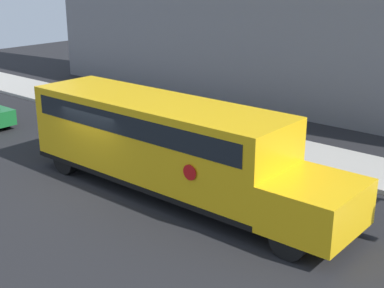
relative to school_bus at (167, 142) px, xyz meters
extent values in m
plane|color=black|center=(-2.20, -0.80, -1.69)|extent=(60.00, 60.00, 0.00)
cube|color=#B2ADA3|center=(-2.20, 5.70, -1.61)|extent=(44.00, 3.00, 0.15)
cube|color=yellow|center=(-0.47, 0.00, 0.01)|extent=(9.06, 2.50, 2.48)
cube|color=yellow|center=(5.12, 0.00, -0.62)|extent=(2.13, 2.50, 1.24)
cube|color=black|center=(-0.47, 0.00, -1.16)|extent=(9.06, 2.54, 0.16)
cube|color=black|center=(-0.47, 0.00, 0.70)|extent=(8.33, 2.53, 0.64)
cylinder|color=red|center=(2.02, -1.29, -0.12)|extent=(0.44, 0.02, 0.44)
cylinder|color=black|center=(5.01, 1.08, -1.19)|extent=(1.00, 0.30, 1.00)
cylinder|color=black|center=(5.01, -1.08, -1.19)|extent=(1.00, 0.30, 1.00)
cylinder|color=black|center=(-3.80, 1.08, -1.19)|extent=(1.00, 0.30, 1.00)
cylinder|color=black|center=(-3.80, -1.08, -1.19)|extent=(1.00, 0.30, 1.00)
cylinder|color=black|center=(-10.44, 0.69, -1.37)|extent=(0.64, 0.22, 0.64)
camera|label=1|loc=(10.69, -11.44, 5.14)|focal=50.00mm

